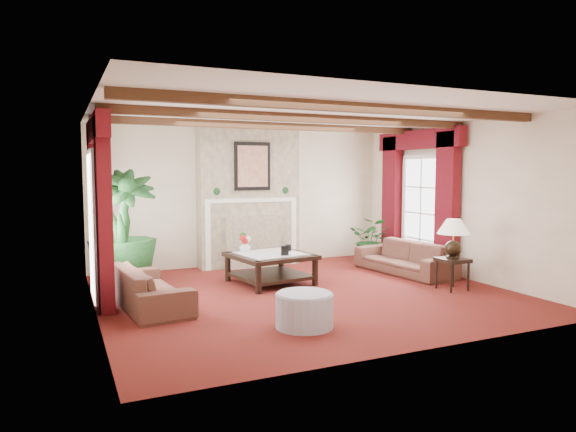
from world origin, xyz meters
name	(u,v)px	position (x,y,z in m)	size (l,w,h in m)	color
floor	(306,293)	(0.00, 0.00, 0.00)	(6.00, 6.00, 0.00)	#47110C
ceiling	(306,114)	(0.00, 0.00, 2.70)	(6.00, 6.00, 0.00)	white
back_wall	(245,197)	(0.00, 2.75, 1.35)	(6.00, 0.02, 2.70)	beige
left_wall	(93,211)	(-3.00, 0.00, 1.35)	(0.02, 5.50, 2.70)	beige
right_wall	(461,200)	(3.00, 0.00, 1.35)	(0.02, 5.50, 2.70)	beige
ceiling_beams	(306,118)	(0.00, 0.00, 2.64)	(6.00, 3.00, 0.12)	#3A2012
fireplace	(248,127)	(0.00, 2.55, 2.70)	(2.00, 0.52, 2.70)	tan
french_door_left	(89,152)	(-2.97, 1.00, 2.13)	(0.10, 1.10, 2.16)	white
french_door_right	(423,157)	(2.97, 1.00, 2.13)	(0.10, 1.10, 2.16)	white
curtains_left	(97,123)	(-2.86, 1.00, 2.55)	(0.20, 2.40, 2.55)	#460913
curtains_right	(419,134)	(2.86, 1.00, 2.55)	(0.20, 2.40, 2.55)	#460913
sofa_left	(149,280)	(-2.30, 0.17, 0.37)	(0.74, 1.92, 0.73)	#330E17
sofa_right	(405,252)	(2.31, 0.64, 0.38)	(0.80, 2.02, 0.77)	#330E17
potted_palm	(123,254)	(-2.48, 1.60, 0.53)	(1.15, 1.95, 1.06)	black
small_plant	(371,244)	(2.45, 1.94, 0.36)	(1.23, 1.22, 0.71)	black
coffee_table	(271,269)	(-0.23, 0.86, 0.25)	(1.21, 1.21, 0.50)	black
side_table	(452,274)	(2.20, -0.73, 0.25)	(0.42, 0.42, 0.50)	black
ottoman	(304,311)	(-0.77, -1.53, 0.20)	(0.69, 0.69, 0.40)	gray
table_lamp	(453,238)	(2.20, -0.73, 0.82)	(0.50, 0.50, 0.64)	black
flower_vase	(245,247)	(-0.56, 1.20, 0.59)	(0.25, 0.26, 0.19)	silver
book	(291,247)	(0.01, 0.58, 0.64)	(0.21, 0.03, 0.28)	black
photo_frame_a	(285,251)	(-0.11, 0.54, 0.58)	(0.13, 0.02, 0.17)	black
photo_frame_b	(288,248)	(0.13, 0.95, 0.56)	(0.09, 0.02, 0.12)	black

